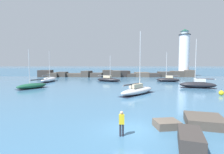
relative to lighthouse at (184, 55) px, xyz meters
name	(u,v)px	position (x,y,z in m)	size (l,w,h in m)	color
ground_plane	(130,129)	(-26.75, -54.66, -8.15)	(600.00, 600.00, 0.00)	#3D6B8E
open_sea_beyond	(113,71)	(-26.75, 58.74, -8.15)	(400.00, 116.00, 0.01)	#2D5B7F
breakwater_jetty	(117,74)	(-26.14, -1.12, -7.14)	(59.42, 6.79, 2.57)	#383330
lighthouse	(184,55)	(0.00, 0.00, 0.00)	(5.12, 5.12, 18.22)	gray
foreground_rocks	(215,130)	(-21.00, -55.89, -7.77)	(7.91, 7.76, 0.93)	#383330
sailboat_moored_0	(137,90)	(-23.92, -39.48, -7.47)	(7.01, 7.27, 10.26)	silver
sailboat_moored_1	(32,86)	(-44.18, -32.60, -7.59)	(5.42, 6.31, 7.86)	#195138
sailboat_moored_2	(168,79)	(-12.37, -19.52, -7.51)	(6.52, 3.41, 8.23)	black
sailboat_moored_3	(198,84)	(-10.32, -32.03, -7.41)	(7.34, 3.84, 10.05)	black
sailboat_moored_4	(108,79)	(-28.98, -18.80, -7.55)	(7.33, 5.00, 7.28)	black
sailboat_moored_5	(49,79)	(-45.40, -19.61, -7.49)	(3.09, 7.83, 8.51)	white
mooring_buoy_orange_near	(221,93)	(-10.65, -40.27, -7.77)	(0.75, 0.75, 0.95)	yellow
person_on_rocks	(122,122)	(-27.49, -55.92, -7.15)	(0.36, 0.23, 1.77)	#282833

